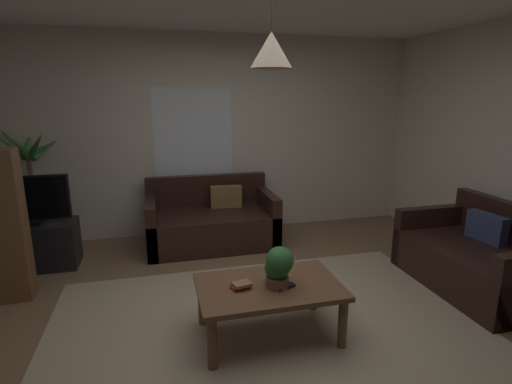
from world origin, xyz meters
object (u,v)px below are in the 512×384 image
(remote_on_table_0, at_px, (286,287))
(potted_palm_corner, at_px, (34,193))
(pendant_lamp, at_px, (271,50))
(couch_under_window, at_px, (211,223))
(couch_right_side, at_px, (478,261))
(tv_stand, at_px, (33,246))
(coffee_table, at_px, (269,292))
(book_on_table_0, at_px, (240,286))
(potted_plant_on_table, at_px, (278,266))
(tv, at_px, (26,200))
(book_on_table_1, at_px, (242,284))

(remote_on_table_0, distance_m, potted_palm_corner, 3.36)
(remote_on_table_0, relative_size, pendant_lamp, 0.27)
(couch_under_window, distance_m, remote_on_table_0, 2.19)
(couch_right_side, xyz_separation_m, remote_on_table_0, (-2.10, -0.36, 0.17))
(tv_stand, distance_m, potted_palm_corner, 0.70)
(remote_on_table_0, relative_size, tv_stand, 0.18)
(tv_stand, bearing_deg, coffee_table, -40.87)
(couch_right_side, relative_size, book_on_table_0, 10.10)
(book_on_table_0, bearing_deg, couch_right_side, 6.36)
(remote_on_table_0, height_order, tv_stand, tv_stand)
(pendant_lamp, bearing_deg, remote_on_table_0, -40.20)
(potted_plant_on_table, height_order, tv_stand, potted_plant_on_table)
(book_on_table_0, height_order, potted_plant_on_table, potted_plant_on_table)
(potted_palm_corner, bearing_deg, couch_right_side, -25.32)
(book_on_table_0, distance_m, remote_on_table_0, 0.34)
(tv, bearing_deg, remote_on_table_0, -40.53)
(coffee_table, relative_size, potted_plant_on_table, 3.39)
(couch_right_side, distance_m, tv, 4.63)
(remote_on_table_0, bearing_deg, pendant_lamp, -152.21)
(couch_under_window, bearing_deg, remote_on_table_0, -83.28)
(couch_under_window, xyz_separation_m, couch_right_side, (2.36, -1.81, 0.00))
(couch_right_side, distance_m, remote_on_table_0, 2.14)
(couch_under_window, xyz_separation_m, coffee_table, (0.15, -2.09, 0.10))
(couch_right_side, xyz_separation_m, potted_palm_corner, (-4.40, 2.08, 0.45))
(potted_plant_on_table, relative_size, pendant_lamp, 0.55)
(coffee_table, relative_size, remote_on_table_0, 6.84)
(couch_under_window, bearing_deg, potted_plant_on_table, -84.36)
(couch_right_side, distance_m, coffee_table, 2.23)
(tv_stand, xyz_separation_m, tv, (0.00, -0.02, 0.52))
(book_on_table_0, distance_m, potted_plant_on_table, 0.33)
(coffee_table, distance_m, potted_plant_on_table, 0.24)
(book_on_table_1, bearing_deg, tv_stand, 135.95)
(couch_under_window, bearing_deg, book_on_table_1, -91.71)
(coffee_table, bearing_deg, couch_under_window, 94.20)
(couch_under_window, xyz_separation_m, book_on_table_1, (-0.06, -2.09, 0.20))
(book_on_table_0, relative_size, tv, 0.17)
(remote_on_table_0, xyz_separation_m, tv_stand, (-2.23, 1.93, -0.19))
(couch_right_side, relative_size, tv_stand, 1.59)
(tv_stand, distance_m, pendant_lamp, 3.39)
(couch_right_side, bearing_deg, potted_plant_on_table, -81.55)
(couch_under_window, distance_m, book_on_table_0, 2.09)
(coffee_table, xyz_separation_m, remote_on_table_0, (0.10, -0.09, 0.08))
(couch_under_window, xyz_separation_m, book_on_table_0, (-0.07, -2.08, 0.17))
(tv_stand, bearing_deg, remote_on_table_0, -40.84)
(tv_stand, xyz_separation_m, pendant_lamp, (2.13, -1.84, 1.89))
(coffee_table, relative_size, potted_palm_corner, 0.72)
(book_on_table_1, height_order, pendant_lamp, pendant_lamp)
(remote_on_table_0, height_order, pendant_lamp, pendant_lamp)
(pendant_lamp, bearing_deg, tv, 139.46)
(coffee_table, bearing_deg, potted_plant_on_table, -38.20)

